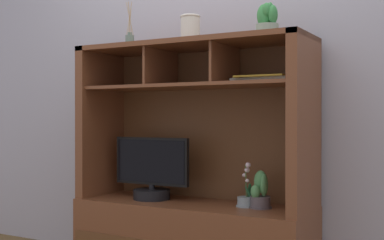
{
  "coord_description": "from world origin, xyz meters",
  "views": [
    {
      "loc": [
        1.5,
        -2.69,
        0.98
      ],
      "look_at": [
        0.0,
        0.0,
        0.96
      ],
      "focal_mm": 47.75,
      "sensor_mm": 36.0,
      "label": 1
    }
  ],
  "objects_px": {
    "potted_orchid": "(246,198)",
    "ceramic_vase": "(190,29)",
    "magazine_stack_left": "(266,79)",
    "media_console": "(193,207)",
    "potted_fern": "(260,193)",
    "potted_succulent": "(267,22)",
    "diffuser_bottle": "(130,40)",
    "tv_monitor": "(152,174)"
  },
  "relations": [
    {
      "from": "potted_orchid",
      "to": "diffuser_bottle",
      "type": "xyz_separation_m",
      "value": [
        -0.82,
        -0.01,
        0.97
      ]
    },
    {
      "from": "magazine_stack_left",
      "to": "ceramic_vase",
      "type": "distance_m",
      "value": 0.56
    },
    {
      "from": "media_console",
      "to": "potted_orchid",
      "type": "bearing_deg",
      "value": 2.38
    },
    {
      "from": "potted_succulent",
      "to": "potted_orchid",
      "type": "bearing_deg",
      "value": -177.77
    },
    {
      "from": "media_console",
      "to": "potted_fern",
      "type": "distance_m",
      "value": 0.45
    },
    {
      "from": "media_console",
      "to": "potted_succulent",
      "type": "height_order",
      "value": "potted_succulent"
    },
    {
      "from": "ceramic_vase",
      "to": "potted_succulent",
      "type": "bearing_deg",
      "value": 5.97
    },
    {
      "from": "media_console",
      "to": "ceramic_vase",
      "type": "distance_m",
      "value": 1.08
    },
    {
      "from": "tv_monitor",
      "to": "diffuser_bottle",
      "type": "height_order",
      "value": "diffuser_bottle"
    },
    {
      "from": "potted_fern",
      "to": "magazine_stack_left",
      "type": "height_order",
      "value": "magazine_stack_left"
    },
    {
      "from": "diffuser_bottle",
      "to": "ceramic_vase",
      "type": "height_order",
      "value": "diffuser_bottle"
    },
    {
      "from": "tv_monitor",
      "to": "diffuser_bottle",
      "type": "xyz_separation_m",
      "value": [
        -0.19,
        0.03,
        0.86
      ]
    },
    {
      "from": "potted_fern",
      "to": "ceramic_vase",
      "type": "distance_m",
      "value": 1.06
    },
    {
      "from": "potted_fern",
      "to": "tv_monitor",
      "type": "bearing_deg",
      "value": -176.64
    },
    {
      "from": "media_console",
      "to": "ceramic_vase",
      "type": "relative_size",
      "value": 8.94
    },
    {
      "from": "media_console",
      "to": "magazine_stack_left",
      "type": "relative_size",
      "value": 4.14
    },
    {
      "from": "potted_succulent",
      "to": "potted_fern",
      "type": "bearing_deg",
      "value": -173.24
    },
    {
      "from": "potted_succulent",
      "to": "tv_monitor",
      "type": "bearing_deg",
      "value": -176.46
    },
    {
      "from": "media_console",
      "to": "tv_monitor",
      "type": "xyz_separation_m",
      "value": [
        -0.28,
        -0.03,
        0.19
      ]
    },
    {
      "from": "potted_orchid",
      "to": "ceramic_vase",
      "type": "distance_m",
      "value": 1.06
    },
    {
      "from": "tv_monitor",
      "to": "diffuser_bottle",
      "type": "relative_size",
      "value": 1.75
    },
    {
      "from": "magazine_stack_left",
      "to": "tv_monitor",
      "type": "bearing_deg",
      "value": -174.37
    },
    {
      "from": "tv_monitor",
      "to": "magazine_stack_left",
      "type": "distance_m",
      "value": 0.93
    },
    {
      "from": "magazine_stack_left",
      "to": "diffuser_bottle",
      "type": "relative_size",
      "value": 1.16
    },
    {
      "from": "tv_monitor",
      "to": "potted_orchid",
      "type": "relative_size",
      "value": 2.04
    },
    {
      "from": "diffuser_bottle",
      "to": "magazine_stack_left",
      "type": "bearing_deg",
      "value": 2.74
    },
    {
      "from": "media_console",
      "to": "potted_fern",
      "type": "height_order",
      "value": "media_console"
    },
    {
      "from": "tv_monitor",
      "to": "potted_fern",
      "type": "distance_m",
      "value": 0.72
    },
    {
      "from": "magazine_stack_left",
      "to": "diffuser_bottle",
      "type": "xyz_separation_m",
      "value": [
        -0.92,
        -0.04,
        0.28
      ]
    },
    {
      "from": "potted_orchid",
      "to": "magazine_stack_left",
      "type": "xyz_separation_m",
      "value": [
        0.11,
        0.03,
        0.68
      ]
    },
    {
      "from": "potted_fern",
      "to": "diffuser_bottle",
      "type": "bearing_deg",
      "value": -179.12
    },
    {
      "from": "potted_fern",
      "to": "magazine_stack_left",
      "type": "relative_size",
      "value": 0.6
    },
    {
      "from": "media_console",
      "to": "potted_orchid",
      "type": "height_order",
      "value": "media_console"
    },
    {
      "from": "diffuser_bottle",
      "to": "ceramic_vase",
      "type": "relative_size",
      "value": 1.85
    },
    {
      "from": "magazine_stack_left",
      "to": "media_console",
      "type": "bearing_deg",
      "value": -174.31
    },
    {
      "from": "magazine_stack_left",
      "to": "diffuser_bottle",
      "type": "distance_m",
      "value": 0.97
    },
    {
      "from": "media_console",
      "to": "magazine_stack_left",
      "type": "bearing_deg",
      "value": 5.69
    },
    {
      "from": "potted_fern",
      "to": "ceramic_vase",
      "type": "relative_size",
      "value": 1.3
    },
    {
      "from": "potted_orchid",
      "to": "magazine_stack_left",
      "type": "distance_m",
      "value": 0.69
    },
    {
      "from": "tv_monitor",
      "to": "magazine_stack_left",
      "type": "xyz_separation_m",
      "value": [
        0.73,
        0.07,
        0.57
      ]
    },
    {
      "from": "media_console",
      "to": "diffuser_bottle",
      "type": "relative_size",
      "value": 4.82
    },
    {
      "from": "tv_monitor",
      "to": "potted_succulent",
      "type": "xyz_separation_m",
      "value": [
        0.75,
        0.05,
        0.9
      ]
    }
  ]
}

